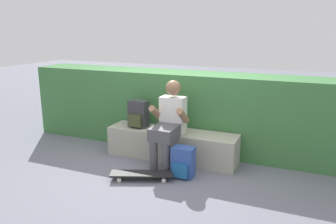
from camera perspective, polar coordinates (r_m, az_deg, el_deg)
ground_plane at (r=4.73m, az=-0.94°, el=-9.30°), size 24.00×24.00×0.00m
bench_main at (r=4.94m, az=0.66°, el=-5.57°), size 1.92×0.46×0.43m
person_skater at (r=4.61m, az=0.20°, el=-1.59°), size 0.49×0.62×1.18m
skateboard_near_person at (r=4.35m, az=-4.46°, el=-10.44°), size 0.82×0.49×0.09m
backpack_on_bench at (r=5.04m, az=-5.07°, el=-0.39°), size 0.28×0.23×0.40m
backpack_on_ground at (r=4.38m, az=2.56°, el=-8.56°), size 0.28×0.23×0.40m
hedge_row at (r=5.27m, az=5.74°, el=0.03°), size 5.85×0.66×1.20m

